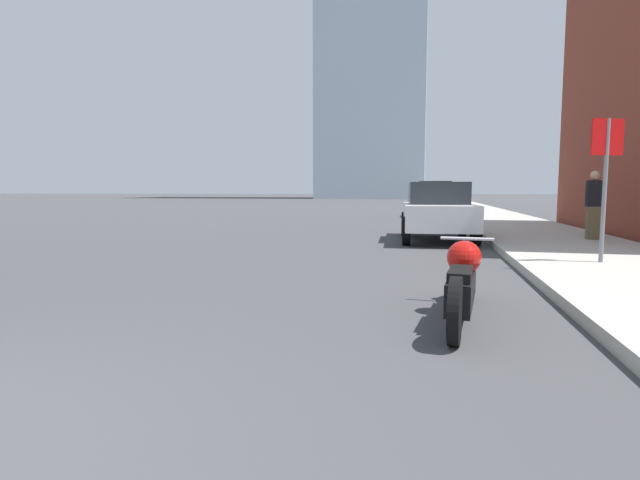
% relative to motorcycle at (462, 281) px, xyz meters
% --- Properties ---
extents(sidewalk, '(3.35, 240.00, 0.15)m').
position_rel_motorcycle_xyz_m(sidewalk, '(2.83, 35.75, -0.33)').
color(sidewalk, '#B2ADA3').
rests_on(sidewalk, ground_plane).
extents(motorcycle, '(0.62, 2.48, 0.81)m').
position_rel_motorcycle_xyz_m(motorcycle, '(0.00, 0.00, 0.00)').
color(motorcycle, black).
rests_on(motorcycle, ground_plane).
extents(parked_car_white, '(2.07, 4.27, 1.58)m').
position_rel_motorcycle_xyz_m(parked_car_white, '(-0.11, 8.48, 0.42)').
color(parked_car_white, silver).
rests_on(parked_car_white, ground_plane).
extents(parked_car_silver, '(2.16, 4.61, 1.84)m').
position_rel_motorcycle_xyz_m(parked_car_silver, '(-0.04, 21.16, 0.50)').
color(parked_car_silver, '#BCBCC1').
rests_on(parked_car_silver, ground_plane).
extents(stop_sign, '(0.57, 0.26, 2.40)m').
position_rel_motorcycle_xyz_m(stop_sign, '(2.53, 3.78, 1.38)').
color(stop_sign, slate).
rests_on(stop_sign, sidewalk).
extents(pedestrian, '(0.36, 0.24, 1.70)m').
position_rel_motorcycle_xyz_m(pedestrian, '(3.65, 8.05, 0.62)').
color(pedestrian, brown).
rests_on(pedestrian, sidewalk).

